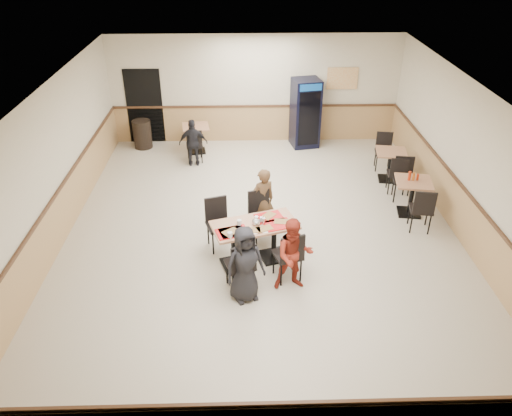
{
  "coord_description": "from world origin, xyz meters",
  "views": [
    {
      "loc": [
        -0.36,
        -8.58,
        5.64
      ],
      "look_at": [
        -0.13,
        -0.5,
        0.91
      ],
      "focal_mm": 35.0,
      "sensor_mm": 36.0,
      "label": 1
    }
  ],
  "objects_px": {
    "diner_woman_left": "(245,264)",
    "pepsi_cooler": "(305,113)",
    "side_table_far": "(390,161)",
    "trash_bin": "(142,134)",
    "diner_man_opposite": "(263,201)",
    "lone_diner": "(193,143)",
    "main_table": "(255,237)",
    "back_table": "(196,135)",
    "side_table_near": "(412,192)",
    "diner_woman_right": "(294,255)"
  },
  "relations": [
    {
      "from": "diner_woman_left",
      "to": "pepsi_cooler",
      "type": "relative_size",
      "value": 0.74
    },
    {
      "from": "side_table_far",
      "to": "trash_bin",
      "type": "distance_m",
      "value": 6.75
    },
    {
      "from": "side_table_far",
      "to": "trash_bin",
      "type": "bearing_deg",
      "value": 161.03
    },
    {
      "from": "diner_man_opposite",
      "to": "lone_diner",
      "type": "distance_m",
      "value": 3.64
    },
    {
      "from": "main_table",
      "to": "side_table_far",
      "type": "relative_size",
      "value": 2.1
    },
    {
      "from": "back_table",
      "to": "trash_bin",
      "type": "relative_size",
      "value": 1.0
    },
    {
      "from": "side_table_far",
      "to": "side_table_near",
      "type": "bearing_deg",
      "value": -88.43
    },
    {
      "from": "diner_man_opposite",
      "to": "back_table",
      "type": "relative_size",
      "value": 1.79
    },
    {
      "from": "back_table",
      "to": "trash_bin",
      "type": "distance_m",
      "value": 1.57
    },
    {
      "from": "side_table_far",
      "to": "diner_woman_left",
      "type": "bearing_deg",
      "value": -129.58
    },
    {
      "from": "diner_man_opposite",
      "to": "side_table_near",
      "type": "distance_m",
      "value": 3.31
    },
    {
      "from": "diner_woman_right",
      "to": "lone_diner",
      "type": "bearing_deg",
      "value": 107.1
    },
    {
      "from": "main_table",
      "to": "trash_bin",
      "type": "distance_m",
      "value": 6.25
    },
    {
      "from": "diner_man_opposite",
      "to": "side_table_far",
      "type": "distance_m",
      "value": 3.92
    },
    {
      "from": "trash_bin",
      "to": "side_table_far",
      "type": "bearing_deg",
      "value": -18.97
    },
    {
      "from": "back_table",
      "to": "main_table",
      "type": "bearing_deg",
      "value": -74.05
    },
    {
      "from": "pepsi_cooler",
      "to": "side_table_near",
      "type": "bearing_deg",
      "value": -74.55
    },
    {
      "from": "side_table_near",
      "to": "pepsi_cooler",
      "type": "bearing_deg",
      "value": 115.99
    },
    {
      "from": "pepsi_cooler",
      "to": "trash_bin",
      "type": "xyz_separation_m",
      "value": [
        -4.54,
        -0.04,
        -0.55
      ]
    },
    {
      "from": "diner_woman_right",
      "to": "side_table_far",
      "type": "relative_size",
      "value": 1.68
    },
    {
      "from": "diner_man_opposite",
      "to": "pepsi_cooler",
      "type": "distance_m",
      "value": 4.7
    },
    {
      "from": "main_table",
      "to": "trash_bin",
      "type": "bearing_deg",
      "value": 101.07
    },
    {
      "from": "diner_woman_right",
      "to": "trash_bin",
      "type": "height_order",
      "value": "diner_woman_right"
    },
    {
      "from": "diner_woman_left",
      "to": "pepsi_cooler",
      "type": "height_order",
      "value": "pepsi_cooler"
    },
    {
      "from": "side_table_near",
      "to": "trash_bin",
      "type": "xyz_separation_m",
      "value": [
        -6.43,
        3.82,
        -0.13
      ]
    },
    {
      "from": "diner_woman_right",
      "to": "lone_diner",
      "type": "distance_m",
      "value": 5.48
    },
    {
      "from": "diner_woman_left",
      "to": "side_table_far",
      "type": "height_order",
      "value": "diner_woman_left"
    },
    {
      "from": "lone_diner",
      "to": "side_table_far",
      "type": "bearing_deg",
      "value": 165.32
    },
    {
      "from": "side_table_near",
      "to": "pepsi_cooler",
      "type": "xyz_separation_m",
      "value": [
        -1.88,
        3.86,
        0.42
      ]
    },
    {
      "from": "diner_woman_left",
      "to": "diner_woman_right",
      "type": "xyz_separation_m",
      "value": [
        0.84,
        0.26,
        -0.02
      ]
    },
    {
      "from": "diner_man_opposite",
      "to": "lone_diner",
      "type": "xyz_separation_m",
      "value": [
        -1.66,
        3.24,
        -0.09
      ]
    },
    {
      "from": "main_table",
      "to": "trash_bin",
      "type": "height_order",
      "value": "main_table"
    },
    {
      "from": "lone_diner",
      "to": "back_table",
      "type": "relative_size",
      "value": 1.57
    },
    {
      "from": "main_table",
      "to": "back_table",
      "type": "bearing_deg",
      "value": 88.37
    },
    {
      "from": "diner_man_opposite",
      "to": "trash_bin",
      "type": "bearing_deg",
      "value": -79.83
    },
    {
      "from": "back_table",
      "to": "diner_man_opposite",
      "type": "bearing_deg",
      "value": -67.99
    },
    {
      "from": "main_table",
      "to": "lone_diner",
      "type": "height_order",
      "value": "lone_diner"
    },
    {
      "from": "main_table",
      "to": "diner_man_opposite",
      "type": "distance_m",
      "value": 1.07
    },
    {
      "from": "lone_diner",
      "to": "back_table",
      "type": "bearing_deg",
      "value": -93.12
    },
    {
      "from": "back_table",
      "to": "lone_diner",
      "type": "bearing_deg",
      "value": -90.0
    },
    {
      "from": "side_table_near",
      "to": "side_table_far",
      "type": "xyz_separation_m",
      "value": [
        -0.04,
        1.63,
        -0.02
      ]
    },
    {
      "from": "diner_woman_left",
      "to": "side_table_near",
      "type": "bearing_deg",
      "value": 13.88
    },
    {
      "from": "back_table",
      "to": "diner_woman_left",
      "type": "bearing_deg",
      "value": -78.3
    },
    {
      "from": "trash_bin",
      "to": "main_table",
      "type": "bearing_deg",
      "value": -61.35
    },
    {
      "from": "trash_bin",
      "to": "side_table_near",
      "type": "bearing_deg",
      "value": -30.73
    },
    {
      "from": "diner_woman_left",
      "to": "lone_diner",
      "type": "relative_size",
      "value": 1.12
    },
    {
      "from": "main_table",
      "to": "back_table",
      "type": "relative_size",
      "value": 2.14
    },
    {
      "from": "main_table",
      "to": "diner_woman_right",
      "type": "height_order",
      "value": "diner_woman_right"
    },
    {
      "from": "side_table_near",
      "to": "diner_woman_right",
      "type": "bearing_deg",
      "value": -138.84
    },
    {
      "from": "diner_woman_right",
      "to": "trash_bin",
      "type": "xyz_separation_m",
      "value": [
        -3.64,
        6.25,
        -0.29
      ]
    }
  ]
}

